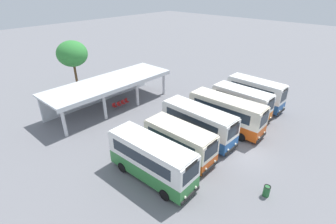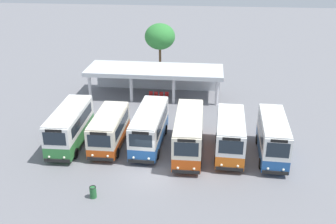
# 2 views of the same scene
# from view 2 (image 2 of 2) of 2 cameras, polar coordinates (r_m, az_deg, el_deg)

# --- Properties ---
(ground_plane) EXTENTS (180.00, 180.00, 0.00)m
(ground_plane) POSITION_cam_2_polar(r_m,az_deg,el_deg) (31.07, -2.78, -9.05)
(ground_plane) COLOR slate
(city_bus_nearest_orange) EXTENTS (2.54, 7.64, 3.43)m
(city_bus_nearest_orange) POSITION_cam_2_polar(r_m,az_deg,el_deg) (35.45, -14.29, -1.96)
(city_bus_nearest_orange) COLOR black
(city_bus_nearest_orange) RESTS_ON ground
(city_bus_second_in_row) EXTENTS (2.47, 6.59, 3.07)m
(city_bus_second_in_row) POSITION_cam_2_polar(r_m,az_deg,el_deg) (34.59, -8.69, -2.47)
(city_bus_second_in_row) COLOR black
(city_bus_second_in_row) RESTS_ON ground
(city_bus_middle_cream) EXTENTS (2.58, 7.82, 3.33)m
(city_bus_middle_cream) POSITION_cam_2_polar(r_m,az_deg,el_deg) (34.34, -2.75, -2.16)
(city_bus_middle_cream) COLOR black
(city_bus_middle_cream) RESTS_ON ground
(city_bus_fourth_amber) EXTENTS (2.49, 8.11, 3.46)m
(city_bus_fourth_amber) POSITION_cam_2_polar(r_m,az_deg,el_deg) (33.09, 3.05, -3.09)
(city_bus_fourth_amber) COLOR black
(city_bus_fourth_amber) RESTS_ON ground
(city_bus_fifth_blue) EXTENTS (2.56, 6.80, 3.38)m
(city_bus_fifth_blue) POSITION_cam_2_polar(r_m,az_deg,el_deg) (33.25, 9.16, -3.33)
(city_bus_fifth_blue) COLOR black
(city_bus_fifth_blue) RESTS_ON ground
(city_bus_far_end_green) EXTENTS (2.41, 7.02, 3.48)m
(city_bus_far_end_green) POSITION_cam_2_polar(r_m,az_deg,el_deg) (33.59, 15.20, -3.51)
(city_bus_far_end_green) COLOR black
(city_bus_far_end_green) RESTS_ON ground
(terminal_canopy) EXTENTS (15.88, 5.35, 3.40)m
(terminal_canopy) POSITION_cam_2_polar(r_m,az_deg,el_deg) (46.14, -1.85, 5.77)
(terminal_canopy) COLOR silver
(terminal_canopy) RESTS_ON ground
(waiting_chair_end_by_column) EXTENTS (0.44, 0.44, 0.86)m
(waiting_chair_end_by_column) POSITION_cam_2_polar(r_m,az_deg,el_deg) (45.37, -2.56, 2.63)
(waiting_chair_end_by_column) COLOR slate
(waiting_chair_end_by_column) RESTS_ON ground
(waiting_chair_second_from_end) EXTENTS (0.44, 0.44, 0.86)m
(waiting_chair_second_from_end) POSITION_cam_2_polar(r_m,az_deg,el_deg) (45.21, -1.79, 2.57)
(waiting_chair_second_from_end) COLOR slate
(waiting_chair_second_from_end) RESTS_ON ground
(waiting_chair_middle_seat) EXTENTS (0.44, 0.44, 0.86)m
(waiting_chair_middle_seat) POSITION_cam_2_polar(r_m,az_deg,el_deg) (45.15, -1.00, 2.54)
(waiting_chair_middle_seat) COLOR slate
(waiting_chair_middle_seat) RESTS_ON ground
(waiting_chair_fourth_seat) EXTENTS (0.44, 0.44, 0.86)m
(waiting_chair_fourth_seat) POSITION_cam_2_polar(r_m,az_deg,el_deg) (45.12, -0.20, 2.53)
(waiting_chair_fourth_seat) COLOR slate
(waiting_chair_fourth_seat) RESTS_ON ground
(roadside_tree_behind_canopy) EXTENTS (4.02, 4.02, 7.20)m
(roadside_tree_behind_canopy) POSITION_cam_2_polar(r_m,az_deg,el_deg) (51.90, -1.20, 11.06)
(roadside_tree_behind_canopy) COLOR brown
(roadside_tree_behind_canopy) RESTS_ON ground
(litter_bin_apron) EXTENTS (0.49, 0.49, 0.90)m
(litter_bin_apron) POSITION_cam_2_polar(r_m,az_deg,el_deg) (28.69, -11.01, -11.52)
(litter_bin_apron) COLOR #266633
(litter_bin_apron) RESTS_ON ground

